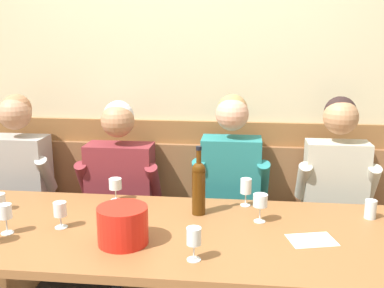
# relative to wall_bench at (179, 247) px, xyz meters

# --- Properties ---
(room_wall_back) EXTENTS (6.80, 0.08, 2.80)m
(room_wall_back) POSITION_rel_wall_bench_xyz_m (0.00, 0.26, 1.12)
(room_wall_back) COLOR beige
(room_wall_back) RESTS_ON ground
(wood_wainscot_panel) EXTENTS (6.80, 0.03, 1.09)m
(wood_wainscot_panel) POSITION_rel_wall_bench_xyz_m (0.00, 0.21, 0.27)
(wood_wainscot_panel) COLOR brown
(wood_wainscot_panel) RESTS_ON ground
(wall_bench) EXTENTS (2.86, 0.42, 0.94)m
(wall_bench) POSITION_rel_wall_bench_xyz_m (0.00, 0.00, 0.00)
(wall_bench) COLOR brown
(wall_bench) RESTS_ON ground
(dining_table) EXTENTS (2.56, 0.91, 0.73)m
(dining_table) POSITION_rel_wall_bench_xyz_m (0.00, -0.73, 0.39)
(dining_table) COLOR brown
(dining_table) RESTS_ON ground
(person_center_right_seat) EXTENTS (0.53, 1.35, 1.25)m
(person_center_right_seat) POSITION_rel_wall_bench_xyz_m (-0.38, -0.41, 0.32)
(person_center_right_seat) COLOR #252738
(person_center_right_seat) RESTS_ON ground
(person_center_left_seat) EXTENTS (0.47, 1.35, 1.31)m
(person_center_left_seat) POSITION_rel_wall_bench_xyz_m (0.33, -0.39, 0.35)
(person_center_left_seat) COLOR #362440
(person_center_left_seat) RESTS_ON ground
(person_left_seat) EXTENTS (0.48, 1.35, 1.30)m
(person_left_seat) POSITION_rel_wall_bench_xyz_m (0.97, -0.41, 0.34)
(person_left_seat) COLOR #32333C
(person_left_seat) RESTS_ON ground
(ice_bucket) EXTENTS (0.23, 0.23, 0.17)m
(ice_bucket) POSITION_rel_wall_bench_xyz_m (-0.13, -0.89, 0.54)
(ice_bucket) COLOR red
(ice_bucket) RESTS_ON dining_table
(wine_bottle_amber_mid) EXTENTS (0.07, 0.07, 0.37)m
(wine_bottle_amber_mid) POSITION_rel_wall_bench_xyz_m (0.18, -0.51, 0.61)
(wine_bottle_amber_mid) COLOR #472709
(wine_bottle_amber_mid) RESTS_ON dining_table
(wine_glass_mid_right) EXTENTS (0.07, 0.07, 0.15)m
(wine_glass_mid_right) POSITION_rel_wall_bench_xyz_m (0.50, -0.58, 0.56)
(wine_glass_mid_right) COLOR silver
(wine_glass_mid_right) RESTS_ON dining_table
(wine_glass_near_bucket) EXTENTS (0.06, 0.06, 0.16)m
(wine_glass_near_bucket) POSITION_rel_wall_bench_xyz_m (0.42, -0.36, 0.56)
(wine_glass_near_bucket) COLOR silver
(wine_glass_near_bucket) RESTS_ON dining_table
(wine_glass_right_end) EXTENTS (0.06, 0.06, 0.13)m
(wine_glass_right_end) POSITION_rel_wall_bench_xyz_m (-0.48, -0.76, 0.54)
(wine_glass_right_end) COLOR silver
(wine_glass_right_end) RESTS_ON dining_table
(wine_glass_mid_left) EXTENTS (0.07, 0.07, 0.13)m
(wine_glass_mid_left) POSITION_rel_wall_bench_xyz_m (-0.31, -0.36, 0.54)
(wine_glass_mid_left) COLOR silver
(wine_glass_mid_left) RESTS_ON dining_table
(wine_glass_center_rear) EXTENTS (0.06, 0.06, 0.15)m
(wine_glass_center_rear) POSITION_rel_wall_bench_xyz_m (-0.70, -0.86, 0.55)
(wine_glass_center_rear) COLOR silver
(wine_glass_center_rear) RESTS_ON dining_table
(wine_glass_left_end) EXTENTS (0.06, 0.06, 0.15)m
(wine_glass_left_end) POSITION_rel_wall_bench_xyz_m (0.21, -1.02, 0.55)
(wine_glass_left_end) COLOR silver
(wine_glass_left_end) RESTS_ON dining_table
(water_tumbler_center) EXTENTS (0.07, 0.07, 0.09)m
(water_tumbler_center) POSITION_rel_wall_bench_xyz_m (-0.89, -0.58, 0.50)
(water_tumbler_center) COLOR silver
(water_tumbler_center) RESTS_ON dining_table
(water_tumbler_left) EXTENTS (0.06, 0.06, 0.10)m
(water_tumbler_left) POSITION_rel_wall_bench_xyz_m (1.06, -0.47, 0.50)
(water_tumbler_left) COLOR silver
(water_tumbler_left) RESTS_ON dining_table
(tasting_sheet_left_guest) EXTENTS (0.24, 0.20, 0.00)m
(tasting_sheet_left_guest) POSITION_rel_wall_bench_xyz_m (0.73, -0.77, 0.45)
(tasting_sheet_left_guest) COLOR white
(tasting_sheet_left_guest) RESTS_ON dining_table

